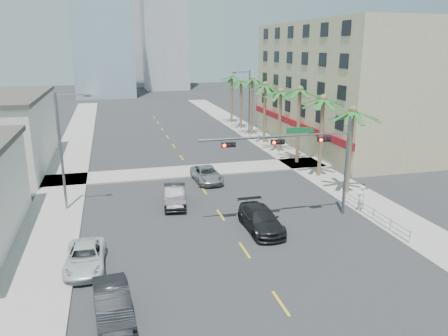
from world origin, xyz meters
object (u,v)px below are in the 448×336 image
object	(u,v)px
car_parked_mid	(113,304)
car_lane_left	(175,196)
car_parked_far	(85,258)
car_lane_center	(207,174)
pedestrian	(361,198)
car_lane_right	(261,219)
traffic_signal_mast	(307,151)

from	to	relation	value
car_parked_mid	car_lane_left	xyz separation A→B (m)	(5.01, 14.21, 0.02)
car_parked_mid	car_parked_far	bearing A→B (deg)	100.55
car_lane_center	pedestrian	bearing A→B (deg)	-50.19
car_lane_center	car_lane_right	distance (m)	11.81
car_parked_mid	car_lane_left	bearing A→B (deg)	66.02
car_lane_center	traffic_signal_mast	bearing A→B (deg)	-67.02
car_parked_far	car_lane_left	xyz separation A→B (m)	(6.44, 8.91, 0.13)
car_parked_mid	car_lane_left	world-z (taller)	car_lane_left
traffic_signal_mast	car_parked_mid	world-z (taller)	traffic_signal_mast
car_parked_mid	car_lane_center	size ratio (longest dim) A/B	0.93
car_parked_far	car_lane_left	bearing A→B (deg)	55.87
car_lane_left	car_lane_right	distance (m)	8.04
traffic_signal_mast	pedestrian	xyz separation A→B (m)	(4.60, -0.07, -3.93)
car_parked_mid	car_lane_left	size ratio (longest dim) A/B	0.97
car_parked_far	car_parked_mid	bearing A→B (deg)	-73.15
car_lane_left	car_lane_center	size ratio (longest dim) A/B	0.96
pedestrian	car_parked_mid	bearing A→B (deg)	12.03
traffic_signal_mast	pedestrian	distance (m)	6.05
car_parked_far	car_lane_left	distance (m)	10.99
car_parked_mid	car_lane_right	world-z (taller)	car_lane_right
car_parked_mid	traffic_signal_mast	bearing A→B (deg)	28.94
pedestrian	car_lane_left	bearing A→B (deg)	-35.37
car_parked_mid	car_lane_center	bearing A→B (deg)	61.32
car_lane_right	traffic_signal_mast	bearing A→B (deg)	17.65
car_parked_far	car_lane_left	world-z (taller)	car_lane_left
car_lane_left	car_lane_right	world-z (taller)	car_lane_left
traffic_signal_mast	car_lane_left	bearing A→B (deg)	149.73
traffic_signal_mast	car_parked_mid	distance (m)	17.05
car_parked_mid	pedestrian	distance (m)	20.46
traffic_signal_mast	car_lane_center	xyz separation A→B (m)	(-4.97, 10.53, -4.38)
car_parked_mid	car_lane_center	xyz separation A→B (m)	(8.79, 19.64, -0.07)
car_parked_far	car_lane_center	distance (m)	17.60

